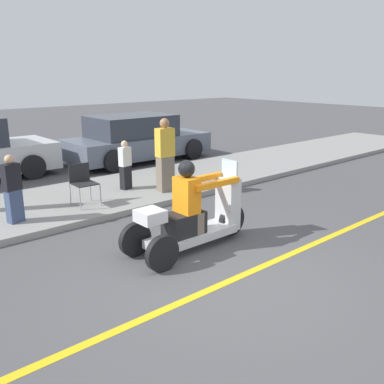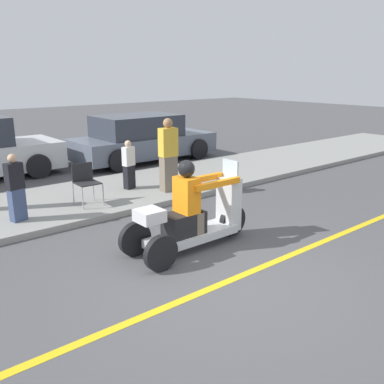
% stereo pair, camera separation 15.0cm
% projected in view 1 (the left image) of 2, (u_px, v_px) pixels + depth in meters
% --- Properties ---
extents(ground_plane, '(60.00, 60.00, 0.00)m').
position_uv_depth(ground_plane, '(231.00, 281.00, 5.75)').
color(ground_plane, '#4C4C4F').
extents(lane_stripe, '(24.00, 0.12, 0.01)m').
position_uv_depth(lane_stripe, '(247.00, 273.00, 5.95)').
color(lane_stripe, gold).
rests_on(lane_stripe, ground).
extents(sidewalk_strip, '(28.00, 2.80, 0.12)m').
position_uv_depth(sidewalk_strip, '(75.00, 201.00, 9.08)').
color(sidewalk_strip, gray).
rests_on(sidewalk_strip, ground).
extents(motorcycle_trike, '(2.27, 0.78, 1.44)m').
position_uv_depth(motorcycle_trike, '(193.00, 218.00, 6.68)').
color(motorcycle_trike, black).
rests_on(motorcycle_trike, ground).
extents(spectator_near_curb, '(0.40, 0.25, 1.62)m').
position_uv_depth(spectator_near_curb, '(165.00, 157.00, 9.42)').
color(spectator_near_curb, '#726656').
rests_on(spectator_near_curb, sidewalk_strip).
extents(spectator_end_of_line, '(0.32, 0.24, 1.22)m').
position_uv_depth(spectator_end_of_line, '(13.00, 190.00, 7.48)').
color(spectator_end_of_line, '#38476B').
rests_on(spectator_end_of_line, sidewalk_strip).
extents(spectator_far_back, '(0.29, 0.21, 1.11)m').
position_uv_depth(spectator_far_back, '(125.00, 166.00, 9.65)').
color(spectator_far_back, black).
rests_on(spectator_far_back, sidewalk_strip).
extents(folding_chair_curbside, '(0.47, 0.47, 0.82)m').
position_uv_depth(folding_chair_curbside, '(82.00, 180.00, 8.52)').
color(folding_chair_curbside, '#A5A8AD').
rests_on(folding_chair_curbside, sidewalk_strip).
extents(parked_car_lot_left, '(4.48, 2.11, 1.43)m').
position_uv_depth(parked_car_lot_left, '(136.00, 139.00, 13.30)').
color(parked_car_lot_left, slate).
rests_on(parked_car_lot_left, ground).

